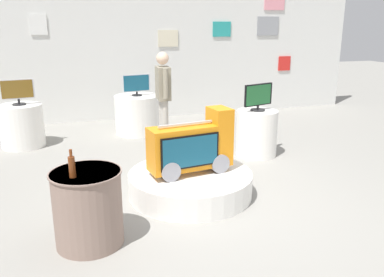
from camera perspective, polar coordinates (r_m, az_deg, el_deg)
The scene contains 13 objects.
ground_plane at distance 4.76m, azimuth 3.67°, elevation -9.25°, with size 30.00×30.00×0.00m, color gray.
back_wall_display at distance 8.88m, azimuth -7.27°, elevation 13.52°, with size 10.13×0.13×3.30m.
main_display_pedestal at distance 4.92m, azimuth -0.23°, elevation -6.47°, with size 1.51×1.51×0.29m, color white.
novelty_firetruck_tv at distance 4.77m, azimuth 0.00°, elevation -1.38°, with size 1.05×0.50×0.77m.
display_pedestal_left_rear at distance 7.37m, azimuth -23.20°, elevation 1.69°, with size 0.72×0.72×0.73m, color white.
tv_on_left_rear at distance 7.25m, azimuth -23.73°, elevation 6.28°, with size 0.53×0.22×0.43m.
display_pedestal_center_rear at distance 7.70m, azimuth -7.79°, elevation 3.44°, with size 0.87×0.87×0.73m, color white.
tv_on_center_rear at distance 7.59m, azimuth -7.95°, elevation 7.74°, with size 0.53×0.19×0.40m.
display_pedestal_right_rear at distance 6.41m, azimuth 9.24°, elevation 0.79°, with size 0.65×0.65×0.73m, color white.
tv_on_right_rear at distance 6.28m, azimuth 9.49°, elevation 5.96°, with size 0.53×0.23×0.42m.
side_table_round at distance 3.92m, azimuth -14.67°, elevation -9.51°, with size 0.67×0.67×0.73m.
bottle_on_side_table at distance 3.65m, azimuth -16.84°, elevation -3.81°, with size 0.06×0.06×0.26m.
shopper_browsing_near_truck at distance 6.47m, azimuth -4.15°, elevation 6.38°, with size 0.22×0.56×1.61m.
Camera 1 is at (-1.56, -4.01, 2.04)m, focal length 37.21 mm.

